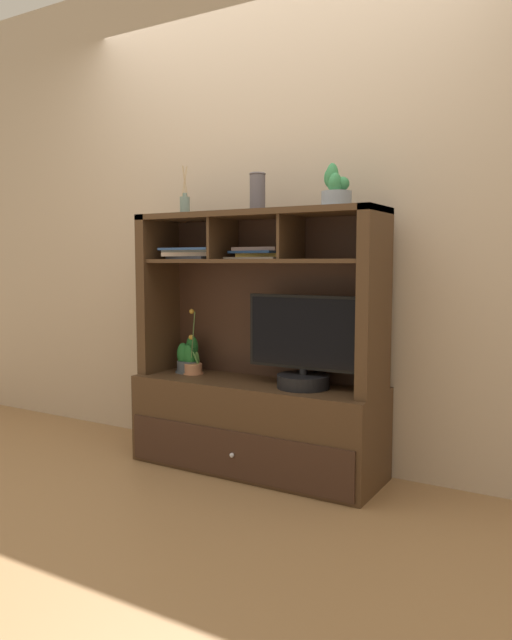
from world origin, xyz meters
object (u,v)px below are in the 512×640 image
(potted_fern, at_px, (189,358))
(magazine_stack_left, at_px, (194,253))
(ceramic_vase, at_px, (258,192))
(magazine_stack_centre, at_px, (261,253))
(potted_succulent, at_px, (336,191))
(tv_monitor, at_px, (303,351))
(potted_orchid, at_px, (194,366))
(media_console, at_px, (257,393))
(diffuser_bottle, at_px, (185,205))

(potted_fern, relative_size, magazine_stack_left, 0.60)
(magazine_stack_left, xyz_separation_m, ceramic_vase, (0.38, 0.03, 0.31))
(magazine_stack_centre, bearing_deg, potted_succulent, -4.67)
(tv_monitor, relative_size, magazine_stack_centre, 1.73)
(potted_orchid, relative_size, potted_succulent, 1.74)
(media_console, bearing_deg, magazine_stack_centre, 90.78)
(tv_monitor, xyz_separation_m, ceramic_vase, (-0.29, 0.04, 0.79))
(diffuser_bottle, height_order, ceramic_vase, diffuser_bottle)
(potted_fern, bearing_deg, potted_orchid, -22.38)
(potted_succulent, bearing_deg, magazine_stack_centre, 175.33)
(diffuser_bottle, distance_m, potted_succulent, 0.87)
(potted_fern, relative_size, diffuser_bottle, 0.80)
(potted_orchid, xyz_separation_m, potted_succulent, (0.84, 0.01, 0.91))
(tv_monitor, relative_size, magazine_stack_left, 1.74)
(ceramic_vase, bearing_deg, magazine_stack_centre, 90.96)
(magazine_stack_left, height_order, ceramic_vase, ceramic_vase)
(tv_monitor, height_order, diffuser_bottle, diffuser_bottle)
(tv_monitor, height_order, potted_fern, tv_monitor)
(potted_fern, bearing_deg, ceramic_vase, -1.33)
(magazine_stack_left, relative_size, ceramic_vase, 1.75)
(magazine_stack_centre, distance_m, diffuser_bottle, 0.51)
(tv_monitor, distance_m, diffuser_bottle, 1.04)
(diffuser_bottle, bearing_deg, magazine_stack_left, 4.21)
(potted_orchid, bearing_deg, magazine_stack_centre, 6.17)
(potted_fern, relative_size, magazine_stack_centre, 0.60)
(magazine_stack_left, distance_m, diffuser_bottle, 0.27)
(diffuser_bottle, distance_m, ceramic_vase, 0.44)
(potted_orchid, distance_m, magazine_stack_centre, 0.74)
(potted_fern, xyz_separation_m, magazine_stack_left, (0.08, -0.04, 0.59))
(media_console, height_order, potted_orchid, media_console)
(ceramic_vase, bearing_deg, potted_succulent, -0.24)
(tv_monitor, height_order, potted_succulent, potted_succulent)
(tv_monitor, distance_m, magazine_stack_centre, 0.57)
(media_console, distance_m, diffuser_bottle, 1.09)
(media_console, distance_m, tv_monitor, 0.38)
(potted_orchid, relative_size, potted_fern, 1.75)
(potted_fern, bearing_deg, media_console, -2.33)
(potted_orchid, distance_m, diffuser_bottle, 0.89)
(diffuser_bottle, bearing_deg, magazine_stack_centre, 9.34)
(tv_monitor, relative_size, diffuser_bottle, 2.30)
(tv_monitor, xyz_separation_m, magazine_stack_centre, (-0.29, 0.07, 0.48))
(media_console, xyz_separation_m, tv_monitor, (0.29, -0.03, 0.25))
(media_console, height_order, potted_fern, media_console)
(magazine_stack_left, xyz_separation_m, diffuser_bottle, (-0.05, -0.00, 0.26))
(magazine_stack_centre, distance_m, potted_succulent, 0.52)
(potted_orchid, distance_m, potted_fern, 0.07)
(magazine_stack_centre, xyz_separation_m, potted_succulent, (0.43, -0.04, 0.29))
(tv_monitor, bearing_deg, potted_orchid, 177.52)
(diffuser_bottle, relative_size, potted_succulent, 1.24)
(tv_monitor, relative_size, ceramic_vase, 3.04)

